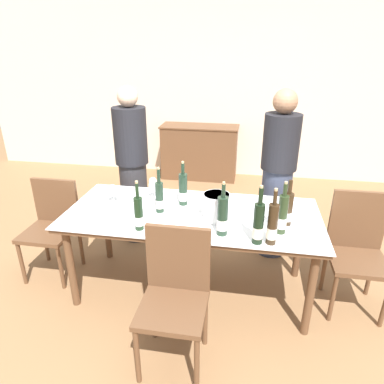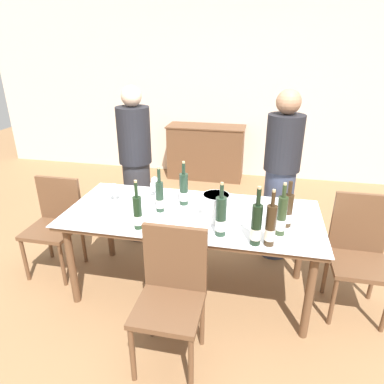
# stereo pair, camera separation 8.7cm
# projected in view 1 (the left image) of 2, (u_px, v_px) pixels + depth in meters

# --- Properties ---
(ground_plane) EXTENTS (12.00, 12.00, 0.00)m
(ground_plane) POSITION_uv_depth(u_px,v_px,m) (192.00, 288.00, 3.01)
(ground_plane) COLOR olive
(back_wall) EXTENTS (8.00, 0.10, 2.80)m
(back_wall) POSITION_uv_depth(u_px,v_px,m) (226.00, 86.00, 5.22)
(back_wall) COLOR beige
(back_wall) RESTS_ON ground_plane
(sideboard_cabinet) EXTENTS (1.19, 0.46, 0.84)m
(sideboard_cabinet) POSITION_uv_depth(u_px,v_px,m) (199.00, 152.00, 5.40)
(sideboard_cabinet) COLOR brown
(sideboard_cabinet) RESTS_ON ground_plane
(dining_table) EXTENTS (2.00, 0.89, 0.74)m
(dining_table) POSITION_uv_depth(u_px,v_px,m) (192.00, 220.00, 2.74)
(dining_table) COLOR brown
(dining_table) RESTS_ON ground_plane
(ice_bucket) EXTENTS (0.20, 0.20, 0.21)m
(ice_bucket) POSITION_uv_depth(u_px,v_px,m) (216.00, 206.00, 2.57)
(ice_bucket) COLOR white
(ice_bucket) RESTS_ON dining_table
(wine_bottle_0) EXTENTS (0.07, 0.07, 0.40)m
(wine_bottle_0) POSITION_uv_depth(u_px,v_px,m) (272.00, 225.00, 2.24)
(wine_bottle_0) COLOR #332314
(wine_bottle_0) RESTS_ON dining_table
(wine_bottle_1) EXTENTS (0.08, 0.08, 0.39)m
(wine_bottle_1) POSITION_uv_depth(u_px,v_px,m) (222.00, 217.00, 2.36)
(wine_bottle_1) COLOR #1E3323
(wine_bottle_1) RESTS_ON dining_table
(wine_bottle_2) EXTENTS (0.08, 0.08, 0.35)m
(wine_bottle_2) POSITION_uv_depth(u_px,v_px,m) (287.00, 210.00, 2.50)
(wine_bottle_2) COLOR #332314
(wine_bottle_2) RESTS_ON dining_table
(wine_bottle_3) EXTENTS (0.06, 0.06, 0.37)m
(wine_bottle_3) POSITION_uv_depth(u_px,v_px,m) (159.00, 197.00, 2.69)
(wine_bottle_3) COLOR #1E3323
(wine_bottle_3) RESTS_ON dining_table
(wine_bottle_4) EXTENTS (0.07, 0.07, 0.38)m
(wine_bottle_4) POSITION_uv_depth(u_px,v_px,m) (183.00, 190.00, 2.81)
(wine_bottle_4) COLOR #1E3323
(wine_bottle_4) RESTS_ON dining_table
(wine_bottle_5) EXTENTS (0.06, 0.06, 0.37)m
(wine_bottle_5) POSITION_uv_depth(u_px,v_px,m) (139.00, 214.00, 2.43)
(wine_bottle_5) COLOR black
(wine_bottle_5) RESTS_ON dining_table
(wine_bottle_6) EXTENTS (0.07, 0.07, 0.41)m
(wine_bottle_6) POSITION_uv_depth(u_px,v_px,m) (258.00, 224.00, 2.25)
(wine_bottle_6) COLOR black
(wine_bottle_6) RESTS_ON dining_table
(wine_bottle_7) EXTENTS (0.07, 0.07, 0.39)m
(wine_bottle_7) POSITION_uv_depth(u_px,v_px,m) (282.00, 215.00, 2.37)
(wine_bottle_7) COLOR #28381E
(wine_bottle_7) RESTS_ON dining_table
(wine_glass_0) EXTENTS (0.09, 0.09, 0.16)m
(wine_glass_0) POSITION_uv_depth(u_px,v_px,m) (112.00, 190.00, 2.85)
(wine_glass_0) COLOR white
(wine_glass_0) RESTS_ON dining_table
(wine_glass_1) EXTENTS (0.09, 0.09, 0.16)m
(wine_glass_1) POSITION_uv_depth(u_px,v_px,m) (154.00, 186.00, 2.93)
(wine_glass_1) COLOR white
(wine_glass_1) RESTS_ON dining_table
(wine_glass_2) EXTENTS (0.07, 0.07, 0.14)m
(wine_glass_2) POSITION_uv_depth(u_px,v_px,m) (153.00, 182.00, 3.07)
(wine_glass_2) COLOR white
(wine_glass_2) RESTS_ON dining_table
(chair_right_end) EXTENTS (0.42, 0.42, 0.94)m
(chair_right_end) POSITION_uv_depth(u_px,v_px,m) (357.00, 245.00, 2.67)
(chair_right_end) COLOR brown
(chair_right_end) RESTS_ON ground_plane
(chair_left_end) EXTENTS (0.42, 0.42, 0.87)m
(chair_left_end) POSITION_uv_depth(u_px,v_px,m) (52.00, 221.00, 3.09)
(chair_left_end) COLOR brown
(chair_left_end) RESTS_ON ground_plane
(chair_near_front) EXTENTS (0.42, 0.42, 0.93)m
(chair_near_front) POSITION_uv_depth(u_px,v_px,m) (175.00, 289.00, 2.19)
(chair_near_front) COLOR brown
(chair_near_front) RESTS_ON ground_plane
(person_host) EXTENTS (0.33, 0.33, 1.62)m
(person_host) POSITION_uv_depth(u_px,v_px,m) (133.00, 168.00, 3.51)
(person_host) COLOR #2D2D33
(person_host) RESTS_ON ground_plane
(person_guest_left) EXTENTS (0.33, 0.33, 1.63)m
(person_guest_left) POSITION_uv_depth(u_px,v_px,m) (277.00, 177.00, 3.24)
(person_guest_left) COLOR #383F56
(person_guest_left) RESTS_ON ground_plane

